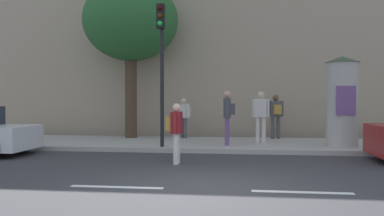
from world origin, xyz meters
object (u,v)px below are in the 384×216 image
(street_tree, at_px, (131,22))
(pedestrian_with_backpack, at_px, (261,113))
(traffic_light, at_px, (161,52))
(pedestrian_near_pole, at_px, (176,128))
(pedestrian_tallest, at_px, (184,114))
(poster_column, at_px, (342,101))
(pedestrian_in_red_top, at_px, (276,112))
(pedestrian_in_dark_shirt, at_px, (228,113))

(street_tree, distance_m, pedestrian_with_backpack, 6.27)
(traffic_light, height_order, pedestrian_with_backpack, traffic_light)
(traffic_light, height_order, pedestrian_near_pole, traffic_light)
(pedestrian_near_pole, bearing_deg, street_tree, 116.70)
(traffic_light, relative_size, pedestrian_near_pole, 2.87)
(pedestrian_near_pole, height_order, pedestrian_tallest, pedestrian_tallest)
(street_tree, bearing_deg, traffic_light, -58.79)
(poster_column, distance_m, pedestrian_in_red_top, 3.07)
(street_tree, relative_size, pedestrian_tallest, 3.98)
(poster_column, distance_m, pedestrian_in_dark_shirt, 3.65)
(traffic_light, height_order, poster_column, traffic_light)
(traffic_light, xyz_separation_m, poster_column, (5.68, 0.88, -1.54))
(poster_column, bearing_deg, pedestrian_in_red_top, 128.89)
(pedestrian_with_backpack, bearing_deg, traffic_light, -153.35)
(traffic_light, bearing_deg, pedestrian_tallest, 85.63)
(pedestrian_in_red_top, relative_size, pedestrian_with_backpack, 0.95)
(pedestrian_near_pole, xyz_separation_m, pedestrian_with_backpack, (2.31, 3.88, 0.28))
(street_tree, height_order, pedestrian_in_dark_shirt, street_tree)
(poster_column, xyz_separation_m, pedestrian_near_pole, (-4.84, -3.18, -0.69))
(pedestrian_in_red_top, relative_size, pedestrian_in_dark_shirt, 0.94)
(street_tree, bearing_deg, poster_column, -15.98)
(traffic_light, distance_m, poster_column, 5.95)
(pedestrian_near_pole, bearing_deg, poster_column, 33.33)
(pedestrian_in_red_top, distance_m, pedestrian_with_backpack, 1.78)
(traffic_light, height_order, pedestrian_in_dark_shirt, traffic_light)
(poster_column, bearing_deg, street_tree, 164.02)
(traffic_light, distance_m, pedestrian_in_red_top, 5.36)
(pedestrian_near_pole, bearing_deg, pedestrian_with_backpack, 59.28)
(traffic_light, xyz_separation_m, pedestrian_near_pole, (0.84, -2.30, -2.23))
(pedestrian_near_pole, distance_m, pedestrian_with_backpack, 4.52)
(street_tree, bearing_deg, pedestrian_near_pole, -63.30)
(poster_column, distance_m, pedestrian_tallest, 5.93)
(pedestrian_tallest, height_order, pedestrian_in_dark_shirt, pedestrian_in_dark_shirt)
(poster_column, bearing_deg, pedestrian_tallest, 157.06)
(pedestrian_near_pole, bearing_deg, pedestrian_tallest, 96.25)
(poster_column, bearing_deg, pedestrian_near_pole, -146.67)
(traffic_light, xyz_separation_m, street_tree, (-1.84, 3.04, 1.55))
(pedestrian_in_dark_shirt, bearing_deg, traffic_light, -158.85)
(pedestrian_tallest, height_order, pedestrian_with_backpack, pedestrian_with_backpack)
(pedestrian_tallest, distance_m, pedestrian_with_backpack, 3.32)
(pedestrian_tallest, height_order, pedestrian_in_red_top, pedestrian_in_red_top)
(pedestrian_in_dark_shirt, bearing_deg, pedestrian_with_backpack, 35.63)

